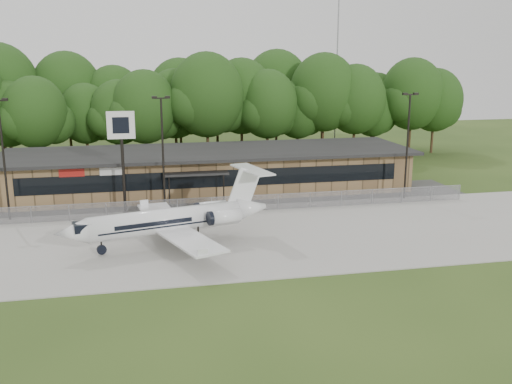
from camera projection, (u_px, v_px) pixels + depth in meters
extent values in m
plane|color=#2C4318|center=(259.00, 275.00, 36.08)|extent=(160.00, 160.00, 0.00)
cube|color=#9E9B93|center=(237.00, 237.00, 43.69)|extent=(64.00, 18.00, 0.08)
cube|color=#383835|center=(216.00, 201.00, 54.64)|extent=(50.00, 9.00, 0.06)
cube|color=olive|center=(210.00, 172.00, 58.47)|extent=(40.00, 10.00, 4.00)
cube|color=black|center=(217.00, 179.00, 53.62)|extent=(36.00, 0.08, 1.60)
cube|color=black|center=(210.00, 152.00, 57.50)|extent=(41.00, 11.50, 0.30)
cube|color=black|center=(196.00, 173.00, 52.51)|extent=(6.00, 1.60, 0.20)
cube|color=#B41B16|center=(72.00, 173.00, 50.74)|extent=(2.20, 0.06, 0.70)
cube|color=silver|center=(112.00, 171.00, 51.44)|extent=(2.20, 0.06, 0.70)
cube|color=gray|center=(223.00, 205.00, 50.19)|extent=(46.00, 0.03, 1.50)
cube|color=gray|center=(223.00, 197.00, 50.02)|extent=(46.00, 0.04, 0.04)
cylinder|color=gray|center=(337.00, 64.00, 83.30)|extent=(0.20, 0.20, 25.00)
cylinder|color=black|center=(4.00, 162.00, 47.04)|extent=(0.18, 0.18, 10.00)
cube|color=black|center=(5.00, 99.00, 45.97)|extent=(0.45, 0.30, 0.22)
cylinder|color=black|center=(163.00, 157.00, 49.64)|extent=(0.18, 0.18, 10.00)
cube|color=black|center=(161.00, 98.00, 48.47)|extent=(1.20, 0.12, 0.12)
cube|color=black|center=(154.00, 97.00, 48.34)|extent=(0.45, 0.30, 0.22)
cube|color=black|center=(167.00, 97.00, 48.56)|extent=(0.45, 0.30, 0.22)
cylinder|color=black|center=(407.00, 148.00, 54.23)|extent=(0.18, 0.18, 10.00)
cube|color=black|center=(410.00, 95.00, 53.07)|extent=(1.20, 0.12, 0.12)
cube|color=black|center=(405.00, 94.00, 52.94)|extent=(0.45, 0.30, 0.22)
cube|color=black|center=(416.00, 94.00, 53.16)|extent=(0.45, 0.30, 0.22)
cylinder|color=white|center=(166.00, 222.00, 41.08)|extent=(11.20, 4.41, 1.78)
cone|color=white|center=(70.00, 234.00, 38.26)|extent=(2.58, 2.26, 1.78)
cone|color=white|center=(251.00, 209.00, 43.91)|extent=(2.80, 2.31, 1.78)
cube|color=white|center=(190.00, 242.00, 38.22)|extent=(3.98, 7.05, 0.13)
cube|color=white|center=(159.00, 215.00, 44.64)|extent=(3.98, 7.05, 0.13)
cylinder|color=white|center=(225.00, 218.00, 41.52)|extent=(2.61, 1.56, 1.00)
cylinder|color=white|center=(211.00, 209.00, 43.95)|extent=(2.61, 1.56, 1.00)
cube|color=white|center=(244.00, 189.00, 43.31)|extent=(2.69, 0.81, 3.34)
cube|color=white|center=(252.00, 171.00, 43.27)|extent=(2.63, 5.30, 0.11)
cube|color=black|center=(82.00, 228.00, 38.51)|extent=(1.40, 1.56, 0.56)
cube|color=black|center=(193.00, 238.00, 42.27)|extent=(1.51, 2.80, 0.78)
cylinder|color=black|center=(102.00, 251.00, 39.45)|extent=(0.81, 0.81, 0.24)
cylinder|color=black|center=(123.00, 166.00, 49.40)|extent=(0.27, 0.27, 8.55)
cube|color=silver|center=(121.00, 125.00, 48.59)|extent=(2.36, 0.35, 2.35)
cube|color=black|center=(121.00, 125.00, 48.45)|extent=(1.39, 0.09, 1.39)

